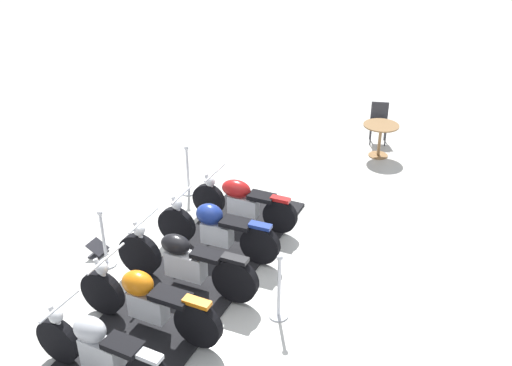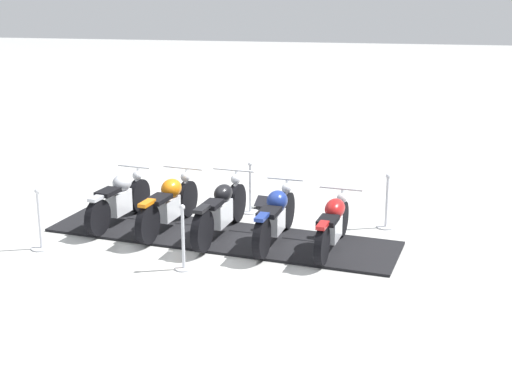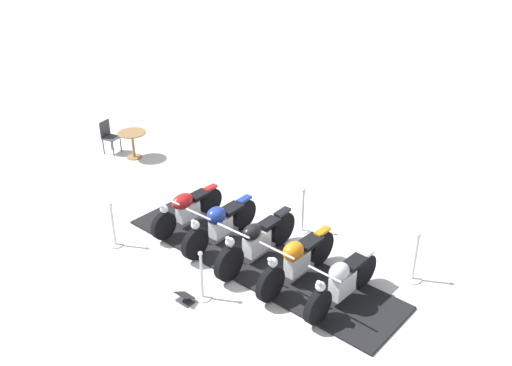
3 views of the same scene
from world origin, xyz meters
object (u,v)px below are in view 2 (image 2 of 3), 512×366
Objects in this scene: motorcycle_black at (221,210)px; stanchion_right_front at (386,211)px; motorcycle_chrome at (120,199)px; stanchion_right_mid at (250,197)px; motorcycle_navy at (275,216)px; motorcycle_maroon at (333,223)px; motorcycle_copper at (169,203)px; info_placard at (263,205)px; stanchion_left_rear at (40,231)px; stanchion_left_mid at (183,246)px.

stanchion_right_front is at bearing -61.81° from motorcycle_black.
stanchion_right_mid is (-1.14, 2.22, -0.18)m from motorcycle_chrome.
motorcycle_black is at bearing 88.04° from motorcycle_navy.
motorcycle_maroon is 0.86× the size of motorcycle_black.
motorcycle_copper is at bearing -43.36° from stanchion_right_mid.
motorcycle_navy is 2.01m from motorcycle_copper.
stanchion_right_mid reaches higher than info_placard.
motorcycle_chrome reaches higher than motorcycle_maroon.
motorcycle_navy is 2.07× the size of stanchion_left_rear.
stanchion_right_front is at bearing -67.37° from motorcycle_copper.
info_placard is at bearing 142.84° from stanchion_right_mid.
motorcycle_maroon is at bearing -88.09° from motorcycle_chrome.
motorcycle_navy reaches higher than info_placard.
motorcycle_copper is at bearing 87.99° from motorcycle_navy.
motorcycle_copper reaches higher than stanchion_right_front.
motorcycle_black is (-0.16, -0.99, -0.00)m from motorcycle_navy.
motorcycle_maroon is 3.01m from motorcycle_copper.
stanchion_left_mid is at bearing -9.39° from stanchion_right_mid.
motorcycle_black is 1.84m from info_placard.
motorcycle_chrome is at bearing 88.80° from motorcycle_black.
motorcycle_maroon is 1.91× the size of stanchion_left_rear.
motorcycle_black is at bearing -9.41° from stanchion_right_mid.
motorcycle_navy is 2.22m from stanchion_right_front.
motorcycle_copper is 2.11× the size of stanchion_left_rear.
stanchion_left_mid is 1.04× the size of stanchion_right_front.
stanchion_right_front is (-1.20, 1.86, -0.18)m from motorcycle_navy.
stanchion_right_mid reaches higher than motorcycle_maroon.
stanchion_left_rear is at bearing -50.46° from stanchion_right_mid.
motorcycle_chrome is (-0.16, -0.99, -0.02)m from motorcycle_copper.
stanchion_right_front and stanchion_right_mid have the same top height.
motorcycle_maroon is at bearing 44.24° from stanchion_right_mid.
info_placard is (-3.26, 0.70, -0.30)m from stanchion_left_mid.
stanchion_left_mid is at bearing 127.16° from motorcycle_maroon.
stanchion_right_mid is (-1.47, 0.24, -0.18)m from motorcycle_black.
stanchion_right_mid is (-1.63, -0.75, -0.19)m from motorcycle_navy.
motorcycle_navy is 0.93× the size of motorcycle_black.
motorcycle_copper is (-0.32, -1.98, 0.01)m from motorcycle_navy.
stanchion_left_mid is 1.01× the size of stanchion_left_rear.
motorcycle_maroon is 2.54m from stanchion_left_mid.
motorcycle_chrome is (-0.33, -1.98, -0.00)m from motorcycle_black.
motorcycle_copper is at bearing -156.35° from stanchion_left_mid.
motorcycle_black reaches higher than motorcycle_copper.
motorcycle_chrome is at bearing -81.63° from stanchion_right_front.
motorcycle_copper is 3.94m from stanchion_right_front.
motorcycle_black is at bearing 110.90° from stanchion_left_rear.
motorcycle_black is 6.75× the size of info_placard.
motorcycle_maroon is at bearing 99.09° from stanchion_left_rear.
stanchion_right_mid is at bearing 53.04° from motorcycle_maroon.
motorcycle_navy is 1.07× the size of motorcycle_chrome.
motorcycle_copper reaches higher than motorcycle_navy.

